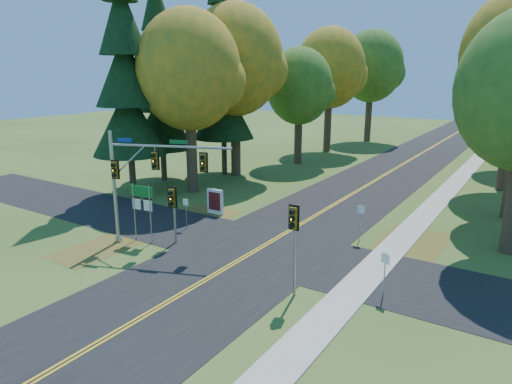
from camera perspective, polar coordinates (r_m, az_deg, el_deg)
The scene contains 25 objects.
ground at distance 23.95m, azimuth -1.95°, elevation -8.46°, with size 160.00×160.00×0.00m, color #38501C.
road_main at distance 23.95m, azimuth -1.95°, elevation -8.43°, with size 8.00×160.00×0.02m, color black.
road_cross at distance 25.49m, azimuth 0.64°, elevation -6.95°, with size 60.00×6.00×0.02m, color black.
centerline_left at distance 24.00m, azimuth -2.15°, elevation -8.35°, with size 0.10×160.00×0.01m, color gold.
centerline_right at distance 23.89m, azimuth -1.75°, elevation -8.45°, with size 0.10×160.00×0.01m, color gold.
sidewalk_east at distance 21.33m, azimuth 12.15°, elevation -11.80°, with size 1.60×160.00×0.06m, color #9E998E.
leaf_patch_w_near at distance 30.66m, azimuth -7.66°, elevation -3.26°, with size 4.00×6.00×0.00m, color brown.
leaf_patch_e at distance 26.46m, azimuth 18.11°, elevation -6.89°, with size 3.50×8.00×0.00m, color brown.
leaf_patch_w_far at distance 26.84m, azimuth -19.11°, elevation -6.66°, with size 3.00×5.00×0.00m, color brown.
tree_w_a at distance 36.26m, azimuth -8.25°, elevation 14.73°, with size 8.00×8.00×14.15m.
tree_w_b at distance 42.07m, azimuth -2.51°, elevation 16.07°, with size 8.60×8.60×15.38m.
tree_w_c at distance 47.94m, azimuth 5.55°, elevation 12.97°, with size 6.80×6.80×11.91m.
tree_w_d at distance 56.02m, azimuth 9.33°, elevation 14.99°, with size 8.20×8.20×14.56m.
tree_w_e at distance 65.73m, azimuth 14.33°, elevation 14.95°, with size 8.40×8.40×14.97m.
pine_a at distance 36.23m, azimuth -16.01°, elevation 13.84°, with size 5.60×5.60×19.48m.
pine_b at distance 40.78m, azimuth -11.95°, elevation 12.71°, with size 5.60×5.60×17.31m.
pine_c at distance 42.59m, azimuth -4.18°, elevation 15.12°, with size 5.60×5.60×20.56m.
traffic_mast at distance 25.57m, azimuth -14.09°, elevation 2.24°, with size 6.59×2.84×6.36m.
east_signal_pole at distance 19.07m, azimuth 4.77°, elevation -4.51°, with size 0.48×0.56×4.18m.
ped_signal_pole at distance 25.63m, azimuth -10.38°, elevation -1.23°, with size 0.50×0.60×3.34m.
route_sign_cluster at distance 26.43m, azimuth -14.07°, elevation -1.17°, with size 1.57×0.27×3.38m.
info_kiosk at distance 31.23m, azimuth -5.13°, elevation -1.21°, with size 1.25×0.20×1.73m.
reg_sign_e_north at distance 26.61m, azimuth 12.95°, elevation -2.95°, with size 0.42×0.08×2.20m.
reg_sign_e_south at distance 20.36m, azimuth 15.80°, elevation -8.96°, with size 0.39×0.15×2.12m.
reg_sign_w at distance 28.39m, azimuth -8.76°, elevation -1.97°, with size 0.37×0.07×1.96m.
Camera 1 is at (12.64, -18.00, 9.48)m, focal length 32.00 mm.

